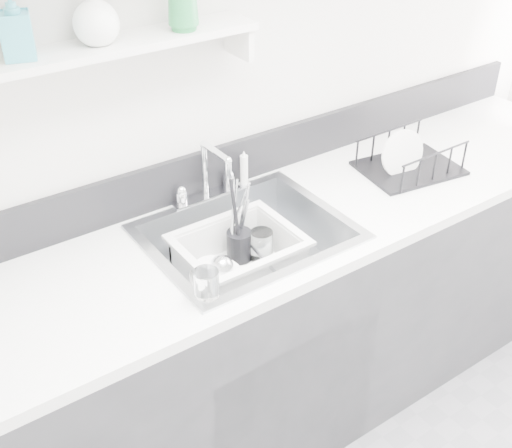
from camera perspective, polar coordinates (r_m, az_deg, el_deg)
room_shell at (r=1.19m, az=21.65°, el=11.88°), size 3.50×3.00×2.60m
counter_run at (r=2.35m, az=-0.71°, el=-10.08°), size 3.20×0.62×0.92m
backsplash at (r=2.23m, az=-5.11°, el=4.48°), size 3.20×0.02×0.16m
sink at (r=2.11m, az=-0.78°, el=-2.78°), size 0.64×0.52×0.20m
faucet at (r=2.20m, az=-4.39°, el=3.49°), size 0.26×0.18×0.23m
side_sprayer at (r=2.28m, az=-1.07°, el=4.96°), size 0.03×0.03×0.14m
wall_shelf at (r=1.84m, az=-14.55°, el=14.50°), size 1.00×0.16×0.12m
wash_tub at (r=2.10m, az=-1.55°, el=-3.02°), size 0.48×0.44×0.15m
plate_stack at (r=2.05m, az=-3.13°, el=-5.46°), size 0.23×0.23×0.09m
utensil_cup at (r=2.17m, az=-1.51°, el=-1.73°), size 0.09×0.09×0.29m
ladle at (r=2.09m, az=-1.10°, el=-3.82°), size 0.32×0.18×0.09m
tumbler_in_tub at (r=2.17m, az=0.48°, el=-1.92°), size 0.09×0.09×0.11m
tumbler_counter at (r=1.77m, az=-4.43°, el=-5.53°), size 0.09×0.09×0.10m
dish_rack at (r=2.46m, az=13.57°, el=6.02°), size 0.40×0.32×0.13m
bowl_small at (r=2.14m, az=1.70°, el=-3.72°), size 0.12×0.12×0.03m
soap_bottle_b at (r=1.76m, az=-20.66°, el=16.26°), size 0.10×0.10×0.17m
soap_bottle_c at (r=1.82m, az=-14.13°, el=17.66°), size 0.16×0.16×0.16m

